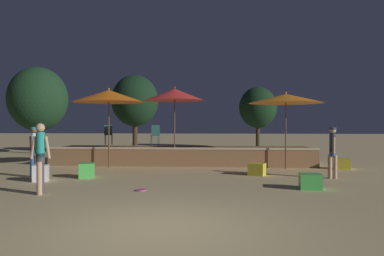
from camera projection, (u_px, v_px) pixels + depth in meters
ground_plane at (157, 229)px, 6.19m from camera, size 120.00×120.00×0.00m
wooden_deck at (183, 155)px, 16.32m from camera, size 10.99×2.64×0.79m
patio_umbrella_0 at (175, 95)px, 15.08m from camera, size 2.43×2.43×3.23m
patio_umbrella_1 at (286, 99)px, 14.38m from camera, size 2.87×2.87×2.97m
patio_umbrella_2 at (109, 96)px, 14.84m from camera, size 2.87×2.87×3.16m
cube_seat_0 at (310, 181)px, 9.96m from camera, size 0.61×0.61×0.40m
cube_seat_1 at (257, 169)px, 12.66m from camera, size 0.68×0.68×0.41m
cube_seat_2 at (86, 170)px, 12.05m from camera, size 0.64×0.64×0.47m
cube_seat_3 at (41, 173)px, 11.32m from camera, size 0.56×0.56×0.50m
cube_seat_4 at (342, 164)px, 14.38m from camera, size 0.65×0.65×0.41m
person_0 at (333, 150)px, 11.87m from camera, size 0.29×0.44×1.63m
person_1 at (40, 155)px, 9.22m from camera, size 0.51×0.30×1.75m
person_2 at (34, 149)px, 12.17m from camera, size 0.45×0.28×1.64m
bistro_chair_0 at (155, 133)px, 15.97m from camera, size 0.43×0.43×0.90m
bistro_chair_1 at (108, 133)px, 17.15m from camera, size 0.45×0.45×0.90m
frisbee_disc at (141, 190)px, 9.69m from camera, size 0.26×0.26×0.03m
background_tree_0 at (135, 101)px, 21.79m from camera, size 2.72×2.72×4.59m
background_tree_1 at (38, 99)px, 21.85m from camera, size 3.40×3.40×5.07m
background_tree_2 at (258, 108)px, 26.89m from camera, size 2.69×2.69×4.39m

